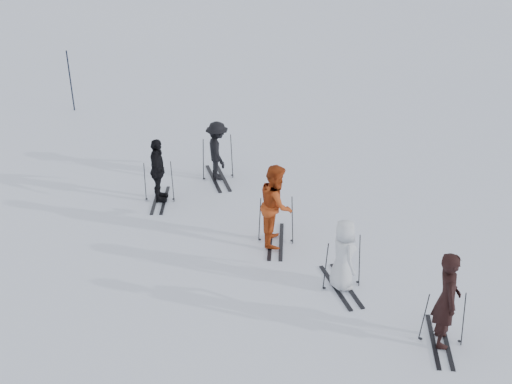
% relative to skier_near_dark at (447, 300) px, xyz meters
% --- Properties ---
extents(ground, '(120.00, 120.00, 0.00)m').
position_rel_skier_near_dark_xyz_m(ground, '(-1.79, 4.15, -0.98)').
color(ground, silver).
rests_on(ground, ground).
extents(skier_near_dark, '(0.73, 0.84, 1.95)m').
position_rel_skier_near_dark_xyz_m(skier_near_dark, '(0.00, 0.00, 0.00)').
color(skier_near_dark, black).
rests_on(skier_near_dark, ground).
extents(skier_red, '(1.07, 1.18, 1.98)m').
position_rel_skier_near_dark_xyz_m(skier_red, '(-1.58, 4.37, 0.01)').
color(skier_red, '#9E3711').
rests_on(skier_red, ground).
extents(skier_grey, '(0.56, 0.81, 1.59)m').
position_rel_skier_near_dark_xyz_m(skier_grey, '(-0.95, 2.22, -0.18)').
color(skier_grey, silver).
rests_on(skier_grey, ground).
extents(skier_uphill_left, '(0.75, 1.10, 1.73)m').
position_rel_skier_near_dark_xyz_m(skier_uphill_left, '(-3.69, 7.36, -0.11)').
color(skier_uphill_left, black).
rests_on(skier_uphill_left, ground).
extents(skier_uphill_far, '(0.72, 1.14, 1.68)m').
position_rel_skier_near_dark_xyz_m(skier_uphill_far, '(-1.84, 8.07, -0.14)').
color(skier_uphill_far, black).
rests_on(skier_uphill_far, ground).
extents(skis_near_dark, '(1.82, 1.47, 1.17)m').
position_rel_skier_near_dark_xyz_m(skis_near_dark, '(0.00, 0.00, -0.39)').
color(skis_near_dark, black).
rests_on(skis_near_dark, ground).
extents(skis_red, '(1.93, 1.52, 1.25)m').
position_rel_skier_near_dark_xyz_m(skis_red, '(-1.58, 4.37, -0.35)').
color(skis_red, black).
rests_on(skis_red, ground).
extents(skis_grey, '(1.77, 1.03, 1.25)m').
position_rel_skier_near_dark_xyz_m(skis_grey, '(-0.95, 2.22, -0.35)').
color(skis_grey, black).
rests_on(skis_grey, ground).
extents(skis_uphill_left, '(1.80, 1.36, 1.17)m').
position_rel_skier_near_dark_xyz_m(skis_uphill_left, '(-3.69, 7.36, -0.39)').
color(skis_uphill_left, black).
rests_on(skis_uphill_left, ground).
extents(skis_uphill_far, '(1.90, 1.12, 1.33)m').
position_rel_skier_near_dark_xyz_m(skis_uphill_far, '(-1.84, 8.07, -0.31)').
color(skis_uphill_far, black).
rests_on(skis_uphill_far, ground).
extents(piste_marker, '(0.05, 0.05, 2.17)m').
position_rel_skier_near_dark_xyz_m(piste_marker, '(-5.04, 15.16, 0.11)').
color(piste_marker, black).
rests_on(piste_marker, ground).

